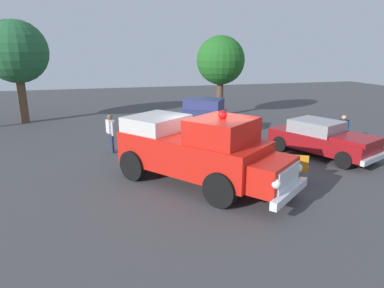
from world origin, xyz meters
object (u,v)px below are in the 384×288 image
object	(u,v)px
vintage_fire_truck	(198,149)
oak_tree_left	(16,52)
spectator_standing	(111,131)
parked_pickup	(199,120)
traffic_cone	(163,142)
spectator_seated	(342,128)
lawn_chair_by_car	(300,167)
oak_tree_right	(221,61)
classic_hot_rod	(323,138)
lawn_chair_near_truck	(343,129)

from	to	relation	value
vintage_fire_truck	oak_tree_left	bearing A→B (deg)	-58.38
vintage_fire_truck	spectator_standing	world-z (taller)	vintage_fire_truck
parked_pickup	oak_tree_left	size ratio (longest dim) A/B	0.84
parked_pickup	spectator_standing	xyz separation A→B (m)	(4.29, 1.15, -0.02)
traffic_cone	spectator_standing	bearing A→B (deg)	-0.95
parked_pickup	spectator_seated	distance (m)	6.88
lawn_chair_by_car	oak_tree_right	distance (m)	12.58
spectator_standing	lawn_chair_by_car	bearing A→B (deg)	138.45
parked_pickup	spectator_standing	distance (m)	4.44
vintage_fire_truck	oak_tree_right	distance (m)	12.48
spectator_seated	spectator_standing	xyz separation A→B (m)	(10.81, -1.03, 0.27)
parked_pickup	oak_tree_left	bearing A→B (deg)	-35.70
spectator_standing	oak_tree_right	bearing A→B (deg)	-136.97
oak_tree_left	oak_tree_right	world-z (taller)	oak_tree_left
parked_pickup	traffic_cone	distance (m)	2.47
oak_tree_right	spectator_seated	bearing A→B (deg)	113.52
spectator_seated	spectator_standing	world-z (taller)	spectator_standing
classic_hot_rod	lawn_chair_near_truck	bearing A→B (deg)	-143.37
oak_tree_left	oak_tree_right	size ratio (longest dim) A/B	1.15
lawn_chair_near_truck	traffic_cone	size ratio (longest dim) A/B	1.61
spectator_seated	spectator_standing	bearing A→B (deg)	-5.43
oak_tree_right	traffic_cone	distance (m)	9.21
spectator_seated	oak_tree_left	distance (m)	18.25
traffic_cone	vintage_fire_truck	bearing A→B (deg)	95.10
vintage_fire_truck	lawn_chair_near_truck	xyz separation A→B (m)	(-8.30, -3.45, -0.61)
vintage_fire_truck	spectator_seated	world-z (taller)	vintage_fire_truck
parked_pickup	spectator_seated	bearing A→B (deg)	161.51
parked_pickup	lawn_chair_by_car	distance (m)	6.62
lawn_chair_by_car	spectator_seated	xyz separation A→B (m)	(-4.88, -4.22, 0.11)
spectator_standing	traffic_cone	xyz separation A→B (m)	(-2.24, 0.04, -0.66)
parked_pickup	spectator_standing	world-z (taller)	parked_pickup
spectator_seated	oak_tree_right	size ratio (longest dim) A/B	0.25
parked_pickup	spectator_standing	bearing A→B (deg)	15.07
vintage_fire_truck	oak_tree_left	world-z (taller)	oak_tree_left
spectator_seated	oak_tree_right	world-z (taller)	oak_tree_right
oak_tree_right	oak_tree_left	bearing A→B (deg)	-3.92
vintage_fire_truck	parked_pickup	size ratio (longest dim) A/B	1.20
lawn_chair_near_truck	oak_tree_right	world-z (taller)	oak_tree_right
classic_hot_rod	traffic_cone	distance (m)	6.87
lawn_chair_near_truck	lawn_chair_by_car	bearing A→B (deg)	40.59
vintage_fire_truck	spectator_seated	xyz separation A→B (m)	(-8.18, -3.39, -0.50)
oak_tree_right	lawn_chair_near_truck	bearing A→B (deg)	114.41
parked_pickup	traffic_cone	xyz separation A→B (m)	(2.05, 1.19, -0.68)
vintage_fire_truck	traffic_cone	xyz separation A→B (m)	(0.39, -4.38, -0.89)
parked_pickup	traffic_cone	world-z (taller)	parked_pickup
lawn_chair_near_truck	lawn_chair_by_car	world-z (taller)	same
classic_hot_rod	spectator_standing	size ratio (longest dim) A/B	2.83
lawn_chair_near_truck	oak_tree_right	size ratio (longest dim) A/B	0.20
traffic_cone	lawn_chair_near_truck	bearing A→B (deg)	173.89
parked_pickup	classic_hot_rod	bearing A→B (deg)	137.40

